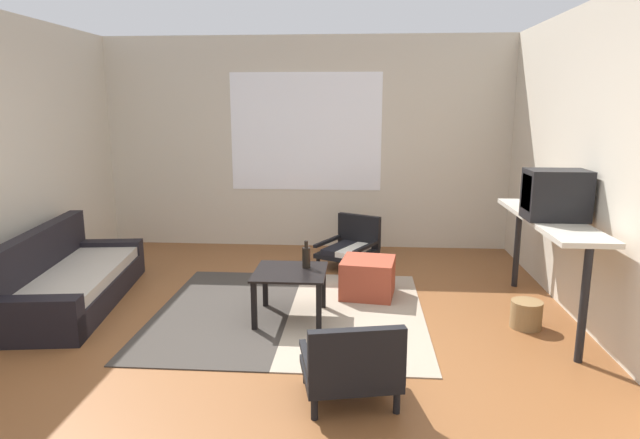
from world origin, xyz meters
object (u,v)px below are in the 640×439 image
Objects in this scene: couch at (69,281)px; crt_television at (556,195)px; armchair_by_window at (351,245)px; coffee_table at (290,280)px; wicker_basket at (526,314)px; console_shelf at (548,228)px; armchair_striped_foreground at (352,366)px; clay_vase at (535,194)px; ottoman_orange at (368,278)px; glass_bottle at (306,257)px.

couch is 4.28× the size of crt_television.
couch is at bearing -150.68° from armchair_by_window.
coffee_table is 2.33m from crt_television.
wicker_basket is at bearing -1.35° from coffee_table.
armchair_by_window is 0.44× the size of console_shelf.
couch is at bearing 176.44° from wicker_basket.
wicker_basket is (1.45, 1.31, -0.14)m from armchair_striped_foreground.
crt_television is 1.45× the size of clay_vase.
console_shelf is 3.77× the size of crt_television.
clay_vase reaches higher than coffee_table.
couch reaches higher than armchair_by_window.
ottoman_orange is 1.02× the size of crt_television.
crt_television is (4.33, -0.13, 0.90)m from couch.
crt_television is at bearing -91.59° from console_shelf.
crt_television reaches higher than ottoman_orange.
armchair_by_window is at bearing 99.96° from ottoman_orange.
clay_vase is (2.21, 0.62, 0.67)m from coffee_table.
couch is 4.43m from clay_vase.
armchair_striped_foreground is 2.82× the size of glass_bottle.
couch reaches higher than wicker_basket.
couch is 3.34× the size of coffee_table.
coffee_table is at bearing 178.65° from wicker_basket.
armchair_striped_foreground is 1.41× the size of crt_television.
couch is 2.84m from ottoman_orange.
clay_vase is at bearing 89.67° from crt_television.
crt_television is 2.00× the size of glass_bottle.
coffee_table is 0.24m from glass_bottle.
crt_television is 2.15m from glass_bottle.
armchair_striped_foreground is (0.06, -3.04, 0.01)m from armchair_by_window.
coffee_table is 0.34× the size of console_shelf.
coffee_table is 1.47m from armchair_striped_foreground.
clay_vase is (1.71, -1.06, 0.79)m from armchair_by_window.
armchair_by_window is (2.62, 1.47, 0.03)m from couch.
coffee_table is 1.87× the size of clay_vase.
clay_vase is 1.29× the size of wicker_basket.
console_shelf is at bearing -90.00° from clay_vase.
glass_bottle reaches higher than armchair_by_window.
couch reaches higher than ottoman_orange.
armchair_by_window is 3.04m from armchair_striped_foreground.
coffee_table reaches higher than ottoman_orange.
ottoman_orange is at bearing 179.66° from clay_vase.
armchair_by_window is at bearing 76.89° from glass_bottle.
armchair_by_window is at bearing 91.13° from armchair_striped_foreground.
armchair_by_window reaches higher than ottoman_orange.
crt_television reaches higher than couch.
coffee_table is 2.41× the size of wicker_basket.
couch is at bearing -171.47° from ottoman_orange.
couch is 4.37m from console_shelf.
crt_television reaches higher than wicker_basket.
couch is 2.14m from coffee_table.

